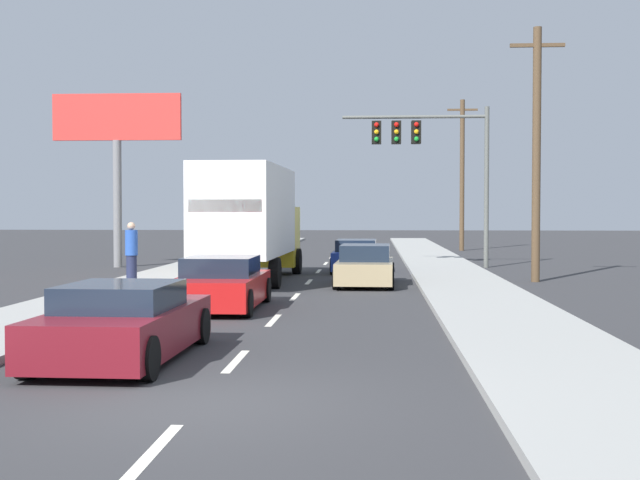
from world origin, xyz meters
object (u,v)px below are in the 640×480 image
(utility_pole_far, at_px, (462,173))
(car_blue, at_px, (356,257))
(car_red, at_px, (221,285))
(car_maroon, at_px, (123,324))
(roadside_billboard, at_px, (117,138))
(pedestrian_near_corner, at_px, (131,253))
(box_truck, at_px, (251,217))
(car_tan, at_px, (365,266))
(traffic_signal_mast, at_px, (420,144))
(utility_pole_mid, at_px, (536,151))

(utility_pole_far, bearing_deg, car_blue, -108.15)
(car_red, bearing_deg, car_maroon, -92.39)
(car_maroon, xyz_separation_m, roadside_billboard, (-6.82, 21.88, 4.86))
(pedestrian_near_corner, bearing_deg, car_blue, 48.82)
(box_truck, xyz_separation_m, pedestrian_near_corner, (-3.28, -2.69, -1.07))
(car_tan, bearing_deg, car_maroon, -105.01)
(traffic_signal_mast, height_order, pedestrian_near_corner, traffic_signal_mast)
(box_truck, xyz_separation_m, utility_pole_mid, (9.51, 0.64, 2.21))
(utility_pole_mid, bearing_deg, car_blue, 144.58)
(car_red, distance_m, car_blue, 13.12)
(car_maroon, distance_m, utility_pole_far, 39.31)
(car_red, xyz_separation_m, car_tan, (3.42, 6.81, 0.02))
(car_blue, distance_m, pedestrian_near_corner, 10.19)
(roadside_billboard, bearing_deg, car_maroon, -72.69)
(car_red, relative_size, utility_pole_mid, 0.51)
(car_maroon, height_order, utility_pole_mid, utility_pole_mid)
(car_tan, distance_m, utility_pole_mid, 7.01)
(car_tan, bearing_deg, utility_pole_mid, 16.06)
(utility_pole_far, bearing_deg, traffic_signal_mast, -102.24)
(car_tan, bearing_deg, box_truck, 165.37)
(utility_pole_mid, bearing_deg, pedestrian_near_corner, -165.41)
(box_truck, height_order, pedestrian_near_corner, box_truck)
(car_tan, xyz_separation_m, pedestrian_near_corner, (-7.11, -1.69, 0.49))
(roadside_billboard, bearing_deg, traffic_signal_mast, 3.18)
(car_tan, bearing_deg, roadside_billboard, 142.61)
(car_maroon, relative_size, roadside_billboard, 0.61)
(utility_pole_far, relative_size, pedestrian_near_corner, 4.77)
(car_blue, bearing_deg, traffic_signal_mast, 46.77)
(car_red, height_order, car_tan, car_tan)
(pedestrian_near_corner, bearing_deg, utility_pole_mid, 14.59)
(car_maroon, relative_size, traffic_signal_mast, 0.66)
(car_blue, distance_m, traffic_signal_mast, 5.97)
(box_truck, xyz_separation_m, car_red, (0.41, -7.81, -1.58))
(car_blue, xyz_separation_m, traffic_signal_mast, (2.62, 2.79, 4.59))
(utility_pole_far, relative_size, roadside_billboard, 1.24)
(car_red, relative_size, pedestrian_near_corner, 2.30)
(car_red, distance_m, utility_pole_far, 32.48)
(car_tan, distance_m, roadside_billboard, 14.10)
(box_truck, height_order, traffic_signal_mast, traffic_signal_mast)
(box_truck, bearing_deg, utility_pole_mid, 3.83)
(box_truck, relative_size, car_maroon, 2.11)
(car_maroon, bearing_deg, pedestrian_near_corner, 105.64)
(utility_pole_far, bearing_deg, roadside_billboard, -134.97)
(utility_pole_mid, height_order, pedestrian_near_corner, utility_pole_mid)
(box_truck, distance_m, traffic_signal_mast, 10.28)
(car_maroon, height_order, car_tan, car_tan)
(box_truck, distance_m, car_maroon, 14.92)
(car_red, distance_m, pedestrian_near_corner, 6.33)
(car_red, relative_size, car_tan, 0.99)
(car_tan, relative_size, utility_pole_mid, 0.52)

